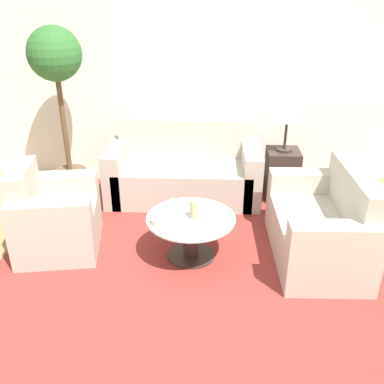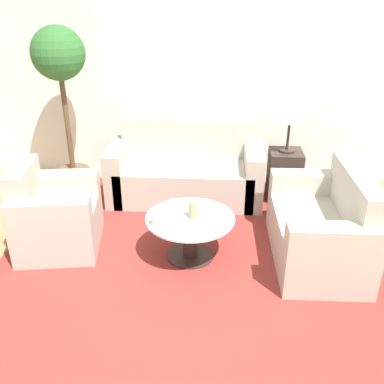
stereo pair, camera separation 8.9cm
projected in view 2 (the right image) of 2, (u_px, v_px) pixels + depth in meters
The scene contains 13 objects.
ground_plane at pixel (174, 314), 3.32m from camera, with size 14.00×14.00×0.00m, color #9E754C.
wall_back at pixel (195, 76), 5.22m from camera, with size 10.00×0.06×2.60m.
rug at pixel (190, 255), 4.04m from camera, with size 3.54×3.44×0.01m.
sofa_main at pixel (186, 173), 5.08m from camera, with size 1.76×0.79×0.88m.
armchair at pixel (53, 218), 4.08m from camera, with size 0.84×0.90×0.85m.
loveseat at pixel (324, 230), 3.89m from camera, with size 0.77×1.26×0.87m.
coffee_table at pixel (190, 231), 3.92m from camera, with size 0.81×0.81×0.42m.
side_table at pixel (284, 175), 5.01m from camera, with size 0.37×0.37×0.59m.
table_lamp at pixel (291, 112), 4.68m from camera, with size 0.30×0.30×0.61m.
potted_plant at pixel (61, 78), 4.74m from camera, with size 0.59×0.59×1.93m.
vase at pixel (193, 210), 3.82m from camera, with size 0.08×0.08×0.16m.
bowl at pixel (158, 220), 3.76m from camera, with size 0.15×0.15×0.05m.
book_stack at pixel (178, 205), 4.04m from camera, with size 0.22×0.18×0.04m.
Camera 2 is at (0.31, -2.55, 2.31)m, focal length 40.00 mm.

